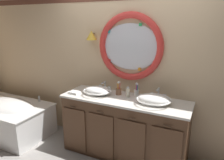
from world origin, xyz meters
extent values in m
cube|color=#D6B78E|center=(0.00, 0.59, 1.30)|extent=(6.40, 0.08, 2.60)
ellipsoid|color=silver|center=(0.00, 0.54, 1.62)|extent=(0.91, 0.02, 0.68)
torus|color=red|center=(0.00, 0.53, 1.62)|extent=(1.01, 0.10, 1.01)
cube|color=silver|center=(0.46, 0.52, 1.64)|extent=(0.05, 0.01, 0.05)
cube|color=green|center=(0.15, 0.52, 1.94)|extent=(0.05, 0.01, 0.05)
cube|color=teal|center=(-0.35, 0.52, 1.84)|extent=(0.05, 0.01, 0.05)
cube|color=red|center=(-0.34, 0.52, 1.39)|extent=(0.05, 0.01, 0.05)
cube|color=orange|center=(0.16, 0.52, 1.30)|extent=(0.05, 0.01, 0.05)
cylinder|color=#4C3823|center=(-0.61, 0.51, 1.80)|extent=(0.02, 0.09, 0.02)
cone|color=gold|center=(-0.61, 0.46, 1.78)|extent=(0.17, 0.17, 0.14)
cube|color=brown|center=(0.04, 0.26, 0.44)|extent=(1.83, 0.59, 0.89)
cube|color=silver|center=(0.04, 0.26, 0.90)|extent=(1.86, 0.62, 0.03)
cube|color=silver|center=(0.04, 0.54, 0.83)|extent=(1.83, 0.02, 0.11)
cube|color=brown|center=(-0.64, -0.05, 0.40)|extent=(0.38, 0.02, 0.67)
cylinder|color=#422D1E|center=(-0.64, -0.06, 0.78)|extent=(0.10, 0.01, 0.01)
cube|color=brown|center=(-0.18, -0.05, 0.40)|extent=(0.38, 0.02, 0.67)
cylinder|color=#422D1E|center=(-0.18, -0.06, 0.78)|extent=(0.10, 0.01, 0.01)
cube|color=brown|center=(0.27, -0.05, 0.40)|extent=(0.38, 0.02, 0.67)
cylinder|color=#422D1E|center=(0.27, -0.06, 0.78)|extent=(0.10, 0.01, 0.01)
cube|color=brown|center=(0.73, -0.05, 0.40)|extent=(0.38, 0.02, 0.67)
cylinder|color=#422D1E|center=(0.73, -0.06, 0.78)|extent=(0.10, 0.01, 0.01)
cube|color=white|center=(-2.10, -0.05, 0.27)|extent=(1.48, 0.89, 0.55)
ellipsoid|color=white|center=(-2.10, -0.05, 0.50)|extent=(1.21, 0.69, 0.28)
cube|color=white|center=(-2.10, -0.05, 0.54)|extent=(1.51, 0.92, 0.02)
cylinder|color=silver|center=(-1.69, 0.33, 0.60)|extent=(0.04, 0.04, 0.11)
cylinder|color=silver|center=(-2.10, -0.05, 0.50)|extent=(0.04, 0.04, 0.01)
ellipsoid|color=white|center=(-0.39, 0.23, 0.98)|extent=(0.41, 0.26, 0.12)
torus|color=white|center=(-0.39, 0.23, 0.98)|extent=(0.43, 0.43, 0.02)
cylinder|color=silver|center=(-0.39, 0.23, 0.98)|extent=(0.03, 0.03, 0.01)
ellipsoid|color=white|center=(0.48, 0.23, 0.98)|extent=(0.45, 0.28, 0.13)
torus|color=white|center=(0.48, 0.23, 0.98)|extent=(0.47, 0.47, 0.02)
cylinder|color=silver|center=(0.48, 0.23, 0.98)|extent=(0.03, 0.03, 0.01)
cylinder|color=silver|center=(-0.39, 0.48, 0.93)|extent=(0.05, 0.05, 0.02)
cylinder|color=silver|center=(-0.39, 0.48, 1.00)|extent=(0.02, 0.02, 0.12)
sphere|color=silver|center=(-0.39, 0.48, 1.05)|extent=(0.03, 0.03, 0.03)
cylinder|color=silver|center=(-0.39, 0.42, 1.05)|extent=(0.02, 0.11, 0.02)
cylinder|color=silver|center=(-0.47, 0.48, 0.95)|extent=(0.04, 0.04, 0.06)
cylinder|color=silver|center=(-0.31, 0.48, 0.95)|extent=(0.04, 0.04, 0.06)
cube|color=silver|center=(-0.47, 0.48, 0.98)|extent=(0.05, 0.01, 0.01)
cube|color=silver|center=(-0.31, 0.48, 0.98)|extent=(0.05, 0.01, 0.01)
cylinder|color=silver|center=(0.48, 0.48, 0.93)|extent=(0.05, 0.05, 0.02)
cylinder|color=silver|center=(0.48, 0.48, 1.00)|extent=(0.02, 0.02, 0.13)
sphere|color=silver|center=(0.48, 0.48, 1.06)|extent=(0.03, 0.03, 0.03)
cylinder|color=silver|center=(0.48, 0.42, 1.06)|extent=(0.02, 0.12, 0.02)
cylinder|color=silver|center=(0.39, 0.48, 0.95)|extent=(0.04, 0.04, 0.06)
cylinder|color=silver|center=(0.57, 0.48, 0.95)|extent=(0.04, 0.04, 0.06)
cube|color=silver|center=(0.39, 0.48, 0.98)|extent=(0.05, 0.01, 0.01)
cube|color=silver|center=(0.57, 0.48, 0.98)|extent=(0.05, 0.01, 0.01)
cylinder|color=#996647|center=(-0.10, 0.37, 0.96)|extent=(0.09, 0.09, 0.09)
torus|color=#996647|center=(-0.10, 0.37, 1.01)|extent=(0.09, 0.09, 0.01)
cylinder|color=#E0383D|center=(-0.09, 0.37, 1.02)|extent=(0.02, 0.03, 0.18)
cube|color=white|center=(-0.09, 0.37, 1.12)|extent=(0.02, 0.02, 0.02)
cylinder|color=orange|center=(-0.11, 0.38, 1.01)|extent=(0.02, 0.01, 0.17)
cube|color=white|center=(-0.11, 0.38, 1.11)|extent=(0.02, 0.02, 0.02)
cylinder|color=orange|center=(-0.11, 0.35, 1.01)|extent=(0.04, 0.01, 0.17)
cube|color=white|center=(-0.11, 0.35, 1.11)|extent=(0.02, 0.02, 0.02)
cylinder|color=white|center=(0.15, 0.45, 0.96)|extent=(0.07, 0.07, 0.08)
torus|color=white|center=(0.15, 0.45, 1.00)|extent=(0.08, 0.08, 0.01)
cylinder|color=#19ADB2|center=(0.17, 0.45, 1.00)|extent=(0.02, 0.02, 0.15)
cube|color=white|center=(0.17, 0.45, 1.09)|extent=(0.02, 0.02, 0.02)
cylinder|color=purple|center=(0.15, 0.46, 1.01)|extent=(0.03, 0.02, 0.16)
cube|color=white|center=(0.15, 0.46, 1.10)|extent=(0.02, 0.02, 0.02)
cylinder|color=orange|center=(0.14, 0.45, 1.01)|extent=(0.02, 0.03, 0.16)
cube|color=white|center=(0.14, 0.45, 1.10)|extent=(0.02, 0.02, 0.03)
cylinder|color=purple|center=(0.15, 0.43, 1.01)|extent=(0.02, 0.02, 0.16)
cube|color=white|center=(0.15, 0.43, 1.09)|extent=(0.02, 0.02, 0.02)
cylinder|color=#EFE5C6|center=(0.06, 0.33, 0.98)|extent=(0.06, 0.06, 0.13)
cylinder|color=silver|center=(0.06, 0.33, 1.06)|extent=(0.03, 0.03, 0.02)
cylinder|color=silver|center=(0.06, 0.31, 1.07)|extent=(0.01, 0.04, 0.01)
cube|color=white|center=(-0.73, 0.11, 0.93)|extent=(0.16, 0.13, 0.02)
cube|color=white|center=(-0.73, 0.11, 0.94)|extent=(0.15, 0.13, 0.02)
camera|label=1|loc=(1.14, -2.43, 1.99)|focal=34.27mm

